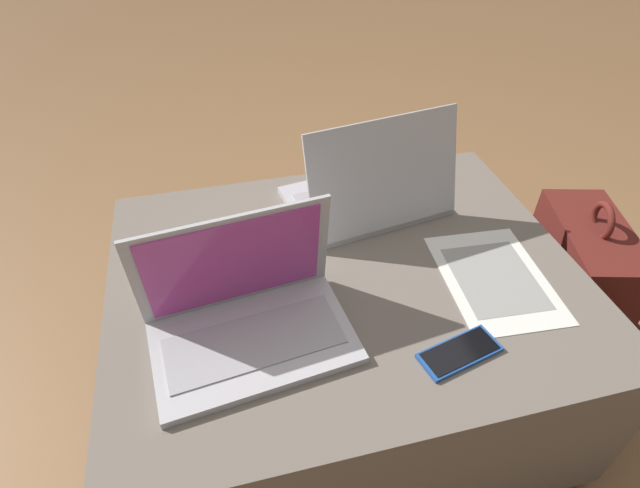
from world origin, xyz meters
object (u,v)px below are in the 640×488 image
Objects in this scene: cell_phone at (460,352)px; backpack at (571,295)px; paper_sheet at (495,278)px; laptop_near at (247,314)px; laptop_far at (370,192)px.

backpack is (0.50, 0.26, -0.24)m from cell_phone.
paper_sheet is at bearing 120.95° from backpack.
laptop_near reaches higher than cell_phone.
laptop_near is 0.45m from laptop_far.
laptop_near is at bearing 33.61° from laptop_far.
laptop_far is at bearing 126.42° from paper_sheet.
paper_sheet is (0.16, 0.16, -0.00)m from cell_phone.
laptop_far is 2.45× the size of cell_phone.
paper_sheet is at bearing -57.73° from cell_phone.
laptop_far reaches higher than cell_phone.
backpack is at bearing 151.11° from laptop_far.
laptop_far is 0.78× the size of backpack.
laptop_near reaches higher than backpack.
laptop_near is at bearing 112.57° from backpack.
cell_phone is 0.22m from paper_sheet.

